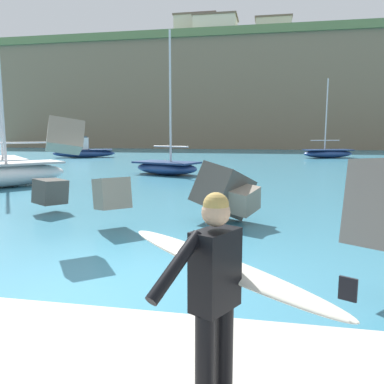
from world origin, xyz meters
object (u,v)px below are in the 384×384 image
object	(u,v)px
boat_near_left	(83,151)
station_building_west	(197,31)
station_building_east	(273,32)
boat_mid_right	(4,164)
boat_near_right	(328,153)
mooring_buoy_inner	(165,163)
station_building_central	(216,30)
surfer_with_board	(220,285)
boat_near_centre	(167,167)

from	to	relation	value
boat_near_left	station_building_west	size ratio (longest dim) A/B	0.81
station_building_east	boat_mid_right	bearing A→B (deg)	-107.65
station_building_west	boat_near_right	bearing A→B (deg)	-59.27
mooring_buoy_inner	station_building_central	distance (m)	46.46
station_building_west	station_building_central	bearing A→B (deg)	-31.23
surfer_with_board	mooring_buoy_inner	world-z (taller)	surfer_with_board
boat_mid_right	mooring_buoy_inner	distance (m)	10.88
station_building_west	station_building_east	xyz separation A→B (m)	(13.52, 1.40, -0.34)
mooring_buoy_inner	station_building_east	xyz separation A→B (m)	(7.89, 45.68, 19.94)
boat_near_right	station_building_east	distance (m)	39.17
boat_near_left	boat_near_right	world-z (taller)	boat_near_right
surfer_with_board	boat_mid_right	bearing A→B (deg)	129.82
boat_near_centre	station_building_west	xyz separation A→B (m)	(-7.33, 50.31, 20.03)
boat_near_right	boat_mid_right	bearing A→B (deg)	-139.68
surfer_with_board	boat_mid_right	distance (m)	24.87
boat_mid_right	station_building_west	distance (m)	54.68
boat_near_left	station_building_east	size ratio (longest dim) A/B	0.97
station_building_central	station_building_east	xyz separation A→B (m)	(9.74, 3.69, 0.14)
boat_mid_right	boat_near_left	bearing A→B (deg)	97.62
station_building_central	station_building_east	distance (m)	10.41
mooring_buoy_inner	station_building_east	size ratio (longest dim) A/B	0.07
boat_near_left	boat_mid_right	size ratio (longest dim) A/B	1.06
boat_near_centre	station_building_central	size ratio (longest dim) A/B	1.09
boat_near_centre	mooring_buoy_inner	world-z (taller)	boat_near_centre
boat_near_left	station_building_east	bearing A→B (deg)	63.53
boat_near_left	boat_mid_right	world-z (taller)	boat_mid_right
boat_near_centre	mooring_buoy_inner	bearing A→B (deg)	105.76
mooring_buoy_inner	station_building_central	world-z (taller)	station_building_central
boat_near_left	boat_near_centre	bearing A→B (deg)	-49.22
boat_near_centre	station_building_west	world-z (taller)	station_building_west
boat_near_centre	boat_mid_right	size ratio (longest dim) A/B	1.39
mooring_buoy_inner	station_building_west	xyz separation A→B (m)	(-5.63, 44.28, 20.29)
boat_mid_right	station_building_central	distance (m)	52.73
boat_near_centre	station_building_east	bearing A→B (deg)	83.17
surfer_with_board	boat_near_centre	size ratio (longest dim) A/B	0.25
station_building_west	station_building_east	bearing A→B (deg)	5.91
surfer_with_board	station_building_east	bearing A→B (deg)	89.45
boat_near_right	boat_near_centre	bearing A→B (deg)	-122.62
boat_near_right	boat_mid_right	distance (m)	29.01
boat_near_right	boat_mid_right	size ratio (longest dim) A/B	1.30
surfer_with_board	boat_near_right	size ratio (longest dim) A/B	0.26
boat_near_left	mooring_buoy_inner	distance (m)	13.57
surfer_with_board	boat_near_centre	bearing A→B (deg)	105.73
boat_near_left	station_building_central	size ratio (longest dim) A/B	0.83
station_building_west	boat_mid_right	bearing A→B (deg)	-93.47
boat_near_right	station_building_east	size ratio (longest dim) A/B	1.19
surfer_with_board	station_building_central	distance (m)	70.73
boat_near_left	boat_mid_right	bearing A→B (deg)	-82.38
surfer_with_board	station_building_east	distance (m)	73.75
boat_mid_right	mooring_buoy_inner	size ratio (longest dim) A/B	13.34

